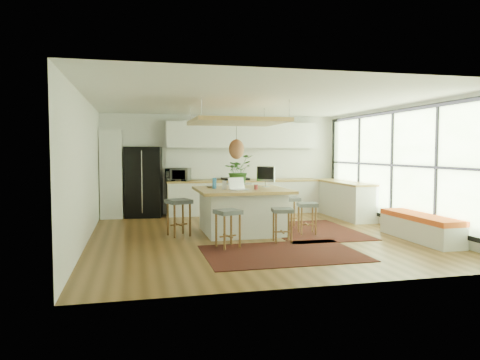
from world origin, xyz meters
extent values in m
plane|color=#563918|center=(0.00, 0.00, 0.00)|extent=(7.00, 7.00, 0.00)
plane|color=white|center=(0.00, 0.00, 2.70)|extent=(7.00, 7.00, 0.00)
plane|color=silver|center=(0.00, 3.50, 1.35)|extent=(6.50, 0.00, 6.50)
plane|color=silver|center=(0.00, -3.50, 1.35)|extent=(6.50, 0.00, 6.50)
plane|color=silver|center=(-3.25, 0.00, 1.35)|extent=(0.00, 7.00, 7.00)
plane|color=silver|center=(3.25, 0.00, 1.35)|extent=(0.00, 7.00, 7.00)
cube|color=silver|center=(-2.95, 3.18, 1.12)|extent=(0.55, 0.60, 2.25)
cube|color=silver|center=(0.55, 3.18, 0.44)|extent=(4.20, 0.60, 0.88)
cube|color=olive|center=(0.55, 3.18, 0.90)|extent=(4.24, 0.64, 0.05)
cube|color=white|center=(0.55, 3.48, 1.35)|extent=(4.20, 0.02, 0.80)
cube|color=silver|center=(0.55, 3.32, 2.15)|extent=(4.20, 0.34, 0.70)
cube|color=silver|center=(2.93, 2.00, 0.44)|extent=(0.60, 2.50, 0.88)
cube|color=olive|center=(2.93, 2.00, 0.90)|extent=(0.64, 2.54, 0.05)
cube|color=black|center=(0.01, -1.66, 0.01)|extent=(2.60, 1.80, 0.01)
cube|color=black|center=(1.33, 0.23, 0.01)|extent=(1.80, 2.60, 0.01)
imported|color=#A5A5AA|center=(-1.25, 3.15, 1.13)|extent=(0.69, 0.53, 0.41)
imported|color=#1E4C19|center=(-0.14, 0.95, 1.20)|extent=(0.92, 0.94, 0.54)
imported|color=silver|center=(-0.79, 0.74, 0.96)|extent=(0.27, 0.27, 0.06)
cylinder|color=#3585D6|center=(-0.75, 0.48, 1.03)|extent=(0.07, 0.07, 0.19)
cylinder|color=silver|center=(-0.60, 0.23, 1.03)|extent=(0.07, 0.07, 0.19)
cylinder|color=#9D3434|center=(0.05, 0.08, 1.03)|extent=(0.07, 0.07, 0.19)
camera|label=1|loc=(-2.36, -8.65, 1.70)|focal=33.38mm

